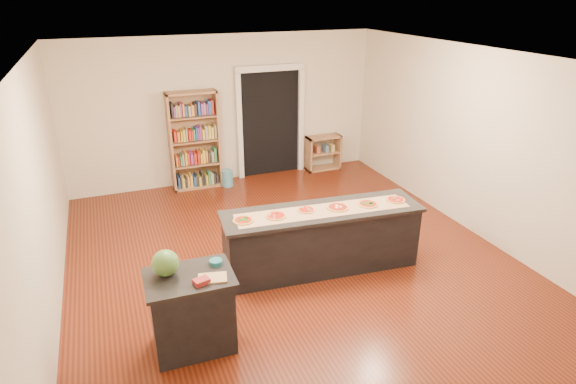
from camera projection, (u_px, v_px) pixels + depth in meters
name	position (u px, v px, depth m)	size (l,w,h in m)	color
room	(294.00, 169.00, 6.22)	(6.00, 7.00, 2.80)	beige
doorway	(270.00, 116.00, 9.57)	(1.40, 0.09, 2.21)	black
kitchen_island	(321.00, 239.00, 6.48)	(2.67, 0.72, 0.88)	black
side_counter	(192.00, 311.00, 5.03)	(0.89, 0.65, 0.88)	black
bookshelf	(194.00, 141.00, 9.00)	(0.92, 0.33, 1.85)	#A67750
low_shelf	(323.00, 153.00, 10.13)	(0.72, 0.31, 0.72)	#A67750
waste_bin	(227.00, 178.00, 9.33)	(0.22, 0.22, 0.32)	teal
kraft_paper	(323.00, 211.00, 6.28)	(2.32, 0.42, 0.00)	#A87C56
watermelon	(165.00, 263.00, 4.83)	(0.27, 0.27, 0.27)	#144214
cutting_board	(213.00, 278.00, 4.81)	(0.29, 0.19, 0.02)	tan
package_red	(201.00, 281.00, 4.72)	(0.15, 0.11, 0.05)	maroon
package_teal	(216.00, 262.00, 5.05)	(0.14, 0.14, 0.05)	#195966
pizza_a	(243.00, 220.00, 5.99)	(0.26, 0.26, 0.02)	#B68D46
pizza_b	(276.00, 216.00, 6.11)	(0.27, 0.27, 0.02)	#B68D46
pizza_c	(306.00, 210.00, 6.28)	(0.25, 0.25, 0.02)	#B68D46
pizza_d	(338.00, 207.00, 6.35)	(0.28, 0.28, 0.02)	#B68D46
pizza_e	(368.00, 204.00, 6.44)	(0.29, 0.29, 0.02)	#B68D46
pizza_f	(396.00, 200.00, 6.58)	(0.26, 0.26, 0.02)	#B68D46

